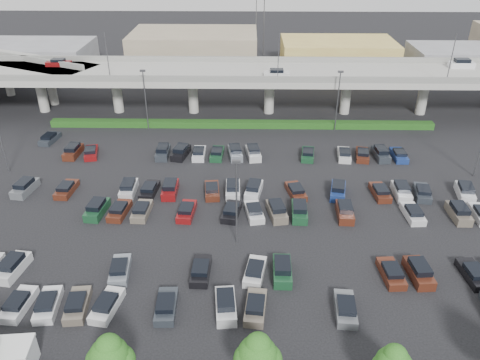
# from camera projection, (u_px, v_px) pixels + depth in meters

# --- Properties ---
(ground) EXTENTS (280.00, 280.00, 0.00)m
(ground) POSITION_uv_depth(u_px,v_px,m) (238.00, 204.00, 59.41)
(ground) COLOR black
(overpass) EXTENTS (150.00, 13.00, 15.80)m
(overpass) POSITION_uv_depth(u_px,v_px,m) (241.00, 76.00, 83.88)
(overpass) COLOR #9B9B93
(overpass) RESTS_ON ground
(hedge) EXTENTS (66.00, 1.60, 1.10)m
(hedge) POSITION_uv_depth(u_px,v_px,m) (241.00, 124.00, 80.92)
(hedge) COLOR #163E12
(hedge) RESTS_ON ground
(tree_row) EXTENTS (65.07, 3.66, 5.94)m
(tree_row) POSITION_uv_depth(u_px,v_px,m) (240.00, 356.00, 34.56)
(tree_row) COLOR #332316
(tree_row) RESTS_ON ground
(parked_cars) EXTENTS (63.00, 41.63, 1.67)m
(parked_cars) POSITION_uv_depth(u_px,v_px,m) (241.00, 212.00, 56.70)
(parked_cars) COLOR #655C4F
(parked_cars) RESTS_ON ground
(light_poles) EXTENTS (66.90, 48.38, 10.30)m
(light_poles) POSITION_uv_depth(u_px,v_px,m) (205.00, 153.00, 58.16)
(light_poles) COLOR #45464A
(light_poles) RESTS_ON ground
(distant_buildings) EXTENTS (138.00, 24.00, 9.00)m
(distant_buildings) POSITION_uv_depth(u_px,v_px,m) (296.00, 52.00, 111.23)
(distant_buildings) COLOR gray
(distant_buildings) RESTS_ON ground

